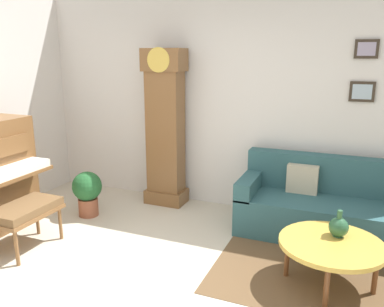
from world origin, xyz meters
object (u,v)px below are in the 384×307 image
(piano_bench, at_px, (25,212))
(green_jug, at_px, (339,227))
(couch, at_px, (327,208))
(potted_plant, at_px, (87,191))
(grandfather_clock, at_px, (165,132))
(coffee_table, at_px, (331,245))

(piano_bench, xyz_separation_m, green_jug, (2.94, 0.63, 0.08))
(couch, distance_m, potted_plant, 2.82)
(grandfather_clock, bearing_deg, coffee_table, -29.61)
(green_jug, bearing_deg, couch, 98.79)
(potted_plant, bearing_deg, grandfather_clock, 47.91)
(couch, bearing_deg, grandfather_clock, 174.60)
(green_jug, bearing_deg, coffee_table, -106.54)
(grandfather_clock, xyz_separation_m, couch, (2.06, -0.20, -0.65))
(piano_bench, xyz_separation_m, couch, (2.80, 1.52, -0.09))
(piano_bench, distance_m, potted_plant, 0.95)
(piano_bench, bearing_deg, potted_plant, 87.77)
(piano_bench, relative_size, green_jug, 2.92)
(couch, bearing_deg, piano_bench, -151.46)
(couch, relative_size, coffee_table, 2.16)
(grandfather_clock, bearing_deg, potted_plant, -132.09)
(grandfather_clock, distance_m, couch, 2.17)
(grandfather_clock, relative_size, coffee_table, 2.31)
(piano_bench, xyz_separation_m, grandfather_clock, (0.73, 1.72, 0.56))
(couch, bearing_deg, coffee_table, -84.62)
(green_jug, bearing_deg, grandfather_clock, 153.68)
(green_jug, bearing_deg, piano_bench, -167.94)
(piano_bench, distance_m, coffee_table, 2.94)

